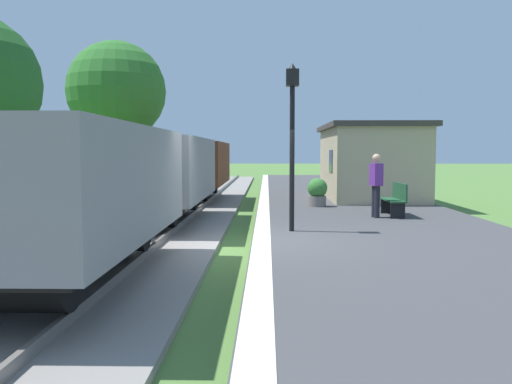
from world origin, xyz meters
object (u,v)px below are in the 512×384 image
(freight_train, at_px, (158,175))
(person_waiting, at_px, (376,183))
(bench_near_hut, at_px, (395,199))
(lamp_post_near, at_px, (292,116))
(potted_planter, at_px, (317,192))
(tree_trackside_far, at_px, (116,91))
(station_hut, at_px, (370,161))

(freight_train, distance_m, person_waiting, 5.83)
(freight_train, height_order, person_waiting, freight_train)
(bench_near_hut, xyz_separation_m, lamp_post_near, (-2.98, -2.86, 2.08))
(potted_planter, bearing_deg, tree_trackside_far, 141.17)
(bench_near_hut, height_order, tree_trackside_far, tree_trackside_far)
(freight_train, height_order, potted_planter, freight_train)
(lamp_post_near, xyz_separation_m, tree_trackside_far, (-7.30, 12.12, 1.92))
(freight_train, height_order, lamp_post_near, lamp_post_near)
(person_waiting, xyz_separation_m, tree_trackside_far, (-9.67, 9.63, 3.54))
(station_hut, bearing_deg, bench_near_hut, -93.73)
(station_hut, xyz_separation_m, tree_trackside_far, (-10.64, 3.72, 3.07))
(station_hut, relative_size, potted_planter, 6.33)
(bench_near_hut, distance_m, lamp_post_near, 4.63)
(freight_train, xyz_separation_m, bench_near_hut, (6.44, 0.55, -0.68))
(lamp_post_near, bearing_deg, freight_train, 146.24)
(bench_near_hut, relative_size, lamp_post_near, 0.41)
(station_hut, bearing_deg, tree_trackside_far, 160.72)
(freight_train, xyz_separation_m, lamp_post_near, (3.46, -2.31, 1.41))
(lamp_post_near, relative_size, tree_trackside_far, 0.53)
(freight_train, distance_m, potted_planter, 5.52)
(station_hut, xyz_separation_m, person_waiting, (-0.97, -5.91, -0.47))
(freight_train, distance_m, station_hut, 9.13)
(station_hut, height_order, lamp_post_near, lamp_post_near)
(freight_train, bearing_deg, tree_trackside_far, 111.37)
(station_hut, xyz_separation_m, potted_planter, (-2.26, -3.02, -0.93))
(station_hut, bearing_deg, person_waiting, -99.34)
(station_hut, height_order, person_waiting, station_hut)
(person_waiting, height_order, potted_planter, person_waiting)
(station_hut, distance_m, lamp_post_near, 9.11)
(person_waiting, relative_size, tree_trackside_far, 0.25)
(potted_planter, distance_m, lamp_post_near, 5.86)
(potted_planter, xyz_separation_m, tree_trackside_far, (-8.38, 6.74, 4.00))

